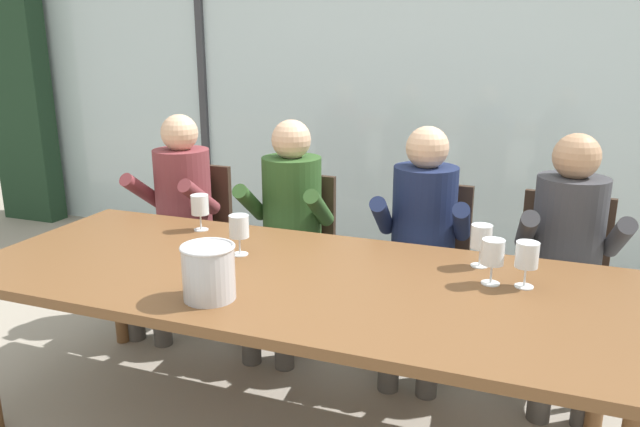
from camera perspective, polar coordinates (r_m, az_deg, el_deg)
The scene contains 20 objects.
ground at distance 3.54m, azimuth 3.77°, elevation -10.99°, with size 14.00×14.00×0.00m, color #9E9384.
window_glass_panel at distance 4.47m, azimuth 9.20°, elevation 11.88°, with size 7.79×0.03×2.60m, color silver.
window_mullion_left at distance 5.10m, azimuth -10.98°, elevation 12.27°, with size 0.06×0.06×2.60m, color #38383D.
hillside_vineyard at distance 7.70m, azimuth 13.94°, elevation 8.96°, with size 13.79×2.40×1.46m, color #568942.
curtain_heavy_drape at distance 6.11m, azimuth -26.62°, elevation 11.47°, with size 0.56×0.20×2.60m, color #1E3823.
dining_table at distance 2.40m, azimuth -2.95°, elevation -6.97°, with size 2.59×1.05×0.72m.
chair_near_curtain at distance 3.72m, azimuth -11.95°, elevation -1.29°, with size 0.46×0.46×0.89m.
chair_left_of_center at distance 3.38m, azimuth -2.58°, elevation -2.69°, with size 0.46×0.46×0.89m.
chair_center at distance 3.21m, azimuth 9.88°, elevation -3.94°, with size 0.47×0.47×0.89m.
chair_right_of_center at distance 3.16m, azimuth 21.63°, elevation -5.19°, with size 0.50×0.50×0.89m.
person_maroon_top at distance 3.54m, azimuth -13.43°, elevation 0.67°, with size 0.47×0.62×1.21m.
person_olive_shirt at distance 3.22m, azimuth -3.10°, elevation -0.45°, with size 0.48×0.63×1.21m.
person_navy_polo at distance 3.01m, azimuth 9.57°, elevation -1.79°, with size 0.48×0.63×1.21m.
person_charcoal_jacket at distance 2.97m, azimuth 22.39°, elevation -3.07°, with size 0.49×0.63×1.21m.
ice_bucket_primary at distance 2.15m, azimuth -10.46°, elevation -5.38°, with size 0.19×0.19×0.20m.
wine_glass_by_left_taster at distance 2.50m, azimuth 14.98°, elevation -2.29°, with size 0.08×0.08×0.17m.
wine_glass_near_bucket at distance 2.33m, azimuth 15.99°, elevation -3.70°, with size 0.08×0.08×0.17m.
wine_glass_center_pour at distance 2.94m, azimuth -11.27°, elevation 0.67°, with size 0.08×0.08×0.17m.
wine_glass_by_right_taster at distance 2.33m, azimuth 18.94°, elevation -3.90°, with size 0.08×0.08×0.17m.
wine_glass_spare_empty at distance 2.56m, azimuth -7.64°, elevation -1.39°, with size 0.08×0.08×0.17m.
Camera 1 is at (0.89, -2.03, 1.60)m, focal length 33.91 mm.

